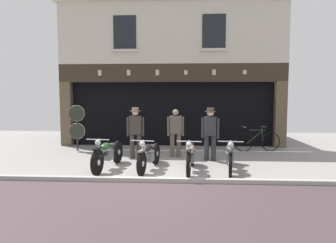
{
  "coord_description": "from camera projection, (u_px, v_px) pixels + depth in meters",
  "views": [
    {
      "loc": [
        0.57,
        -6.85,
        2.03
      ],
      "look_at": [
        0.01,
        2.79,
        1.21
      ],
      "focal_mm": 32.05,
      "sensor_mm": 36.0,
      "label": 1
    }
  ],
  "objects": [
    {
      "name": "ground",
      "position": [
        157.0,
        199.0,
        6.04
      ],
      "size": [
        21.03,
        22.0,
        0.18
      ],
      "color": "gray"
    },
    {
      "name": "shop_facade",
      "position": [
        173.0,
        104.0,
        13.87
      ],
      "size": [
        9.33,
        4.42,
        5.91
      ],
      "color": "black",
      "rests_on": "ground"
    },
    {
      "name": "motorcycle_left",
      "position": [
        108.0,
        153.0,
        8.34
      ],
      "size": [
        0.62,
        2.12,
        0.93
      ],
      "rotation": [
        0.0,
        0.0,
        3.0
      ],
      "color": "black",
      "rests_on": "ground"
    },
    {
      "name": "motorcycle_center_left",
      "position": [
        149.0,
        155.0,
        8.24
      ],
      "size": [
        0.62,
        1.98,
        0.91
      ],
      "rotation": [
        0.0,
        0.0,
        2.97
      ],
      "color": "black",
      "rests_on": "ground"
    },
    {
      "name": "motorcycle_center",
      "position": [
        191.0,
        156.0,
        8.03
      ],
      "size": [
        0.62,
        2.08,
        0.93
      ],
      "rotation": [
        0.0,
        0.0,
        3.05
      ],
      "color": "black",
      "rests_on": "ground"
    },
    {
      "name": "motorcycle_center_right",
      "position": [
        230.0,
        156.0,
        8.12
      ],
      "size": [
        0.62,
        2.04,
        0.92
      ],
      "rotation": [
        0.0,
        0.0,
        3.02
      ],
      "color": "black",
      "rests_on": "ground"
    },
    {
      "name": "salesman_left",
      "position": [
        136.0,
        130.0,
        9.73
      ],
      "size": [
        0.56,
        0.34,
        1.66
      ],
      "rotation": [
        0.0,
        0.0,
        3.26
      ],
      "color": "#38332D",
      "rests_on": "ground"
    },
    {
      "name": "shopkeeper_center",
      "position": [
        176.0,
        131.0,
        9.93
      ],
      "size": [
        0.56,
        0.27,
        1.59
      ],
      "rotation": [
        0.0,
        0.0,
        3.28
      ],
      "color": "brown",
      "rests_on": "ground"
    },
    {
      "name": "salesman_right",
      "position": [
        210.0,
        131.0,
        9.4
      ],
      "size": [
        0.55,
        0.35,
        1.67
      ],
      "rotation": [
        0.0,
        0.0,
        2.91
      ],
      "color": "#2D2D33",
      "rests_on": "ground"
    },
    {
      "name": "tyre_sign_pole",
      "position": [
        77.0,
        123.0,
        11.02
      ],
      "size": [
        0.6,
        0.06,
        1.71
      ],
      "color": "#232328",
      "rests_on": "ground"
    },
    {
      "name": "advert_board_near",
      "position": [
        202.0,
        102.0,
        12.16
      ],
      "size": [
        0.83,
        0.03,
        0.93
      ],
      "color": "beige"
    },
    {
      "name": "leaning_bicycle",
      "position": [
        257.0,
        141.0,
        11.06
      ],
      "size": [
        1.72,
        0.5,
        0.95
      ],
      "rotation": [
        0.0,
        0.0,
        1.68
      ],
      "color": "black",
      "rests_on": "ground"
    }
  ]
}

